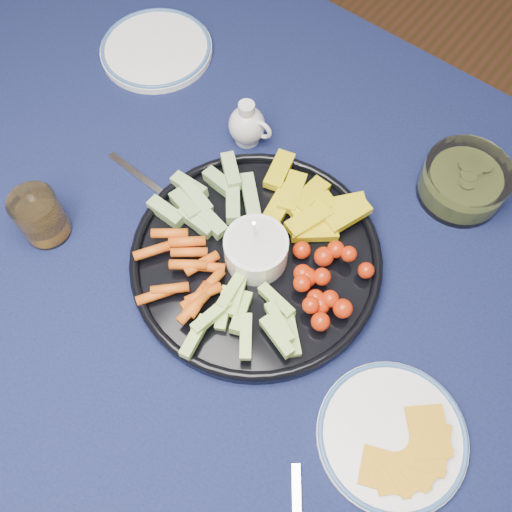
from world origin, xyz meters
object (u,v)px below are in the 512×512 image
Objects in this scene: creamer_pitcher at (247,125)px; cheese_plate at (392,436)px; juice_tumbler at (41,218)px; side_plate_extra at (156,49)px; crudite_platter at (255,255)px; dining_table at (228,269)px; pickle_bowl at (463,183)px.

creamer_pitcher is 0.52m from cheese_plate.
side_plate_extra is at bearing 108.57° from juice_tumbler.
crudite_platter is 0.31m from cheese_plate.
dining_table is 0.12m from crudite_platter.
crudite_platter is 1.82× the size of side_plate_extra.
juice_tumbler is at bearing -111.46° from creamer_pitcher.
juice_tumbler is at bearing -173.40° from cheese_plate.
creamer_pitcher is 1.00× the size of juice_tumbler.
side_plate_extra is (-0.41, 0.22, -0.01)m from crudite_platter.
creamer_pitcher is 0.35m from juice_tumbler.
pickle_bowl is at bearing 107.29° from cheese_plate.
crudite_platter is at bearing -120.68° from pickle_bowl.
pickle_bowl is (0.33, 0.12, -0.01)m from creamer_pitcher.
crudite_platter reaches higher than juice_tumbler.
cheese_plate is (0.12, -0.38, -0.02)m from pickle_bowl.
cheese_plate is at bearing -23.84° from side_plate_extra.
side_plate_extra is (-0.58, -0.07, -0.02)m from pickle_bowl.
cheese_plate is 0.96× the size of side_plate_extra.
cheese_plate reaches higher than side_plate_extra.
pickle_bowl is 0.59m from side_plate_extra.
creamer_pitcher is at bearing 68.54° from juice_tumbler.
side_plate_extra is at bearing 156.16° from cheese_plate.
pickle_bowl reaches higher than cheese_plate.
juice_tumbler is 0.40m from side_plate_extra.
dining_table is at bearing 166.40° from cheese_plate.
cheese_plate is at bearing 6.60° from juice_tumbler.
side_plate_extra is (-0.35, 0.23, 0.10)m from dining_table.
juice_tumbler reaches higher than pickle_bowl.
juice_tumbler is (-0.28, -0.15, 0.01)m from crudite_platter.
dining_table is at bearing 33.70° from juice_tumbler.
creamer_pitcher reaches higher than dining_table.
creamer_pitcher is at bearing 131.58° from crudite_platter.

